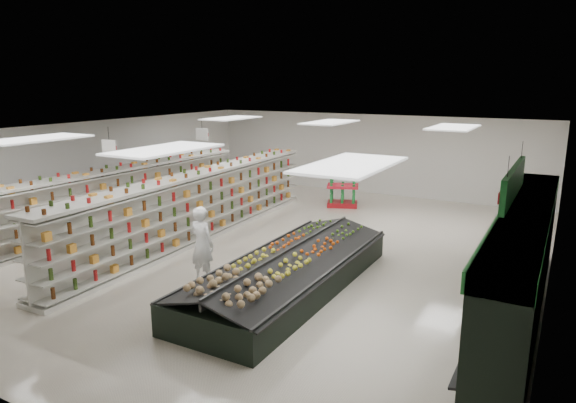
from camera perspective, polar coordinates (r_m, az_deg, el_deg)
The scene contains 15 objects.
floor at distance 14.45m, azimuth -2.12°, elevation -4.89°, with size 16.00×16.00×0.00m, color beige.
ceiling at distance 13.80m, azimuth -2.24°, elevation 7.84°, with size 14.00×16.00×0.02m, color white.
wall_back at distance 21.19m, azimuth 9.10°, elevation 5.21°, with size 14.00×0.02×3.20m, color white.
wall_left at distance 18.59m, azimuth -21.03°, elevation 3.39°, with size 0.02×16.00×3.20m, color white.
wall_right at distance 12.10m, azimuth 27.54°, elevation -2.13°, with size 0.02×16.00×3.20m, color white.
produce_wall_case at distance 10.77m, azimuth 24.56°, elevation -5.58°, with size 0.93×8.00×2.20m.
aisle_sign_near at distance 14.74m, azimuth -19.22°, elevation 5.71°, with size 0.52×0.06×0.75m.
aisle_sign_far at distance 17.64m, azimuth -9.51°, elevation 7.38°, with size 0.52×0.06×0.75m.
hortifruti_banner at distance 10.45m, azimuth 23.74°, elevation 1.95°, with size 0.12×3.20×0.95m.
gondola_left at distance 16.85m, azimuth -18.74°, elevation 0.06°, with size 1.21×10.81×1.87m.
gondola_center at distance 15.14m, azimuth -9.87°, elevation -0.72°, with size 1.22×11.28×1.95m.
produce_island at distance 11.40m, azimuth 0.14°, elevation -7.66°, with size 2.29×6.29×0.94m.
soda_endcap at distance 18.84m, azimuth 6.10°, elevation 1.52°, with size 1.32×1.11×1.44m.
shopper_main at distance 11.80m, azimuth -9.54°, elevation -4.72°, with size 0.65×0.43×1.78m, color silver.
shopper_background at distance 19.81m, azimuth -2.65°, elevation 2.83°, with size 0.90×0.55×1.84m, color #957A5C.
Camera 1 is at (7.11, -11.75, 4.49)m, focal length 32.00 mm.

